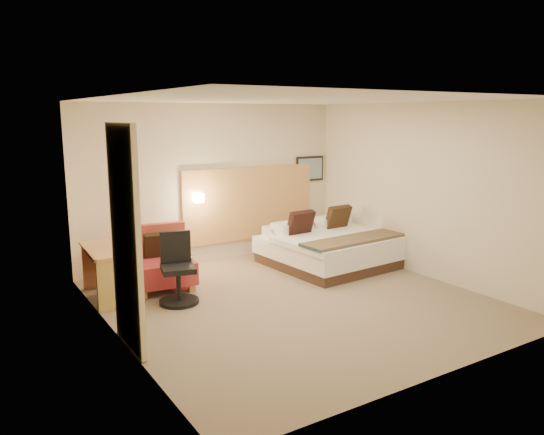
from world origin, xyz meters
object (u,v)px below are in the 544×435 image
side_table (179,272)px  desk_chair (178,274)px  bed (329,247)px  desk (108,258)px  lounge_chair (161,264)px

side_table → desk_chair: (-0.22, -0.49, 0.12)m
bed → desk: (-3.61, 0.31, 0.26)m
desk → desk_chair: 1.02m
lounge_chair → desk: lounge_chair is taller
lounge_chair → desk_chair: bearing=-92.0°
side_table → desk: size_ratio=0.45×
lounge_chair → desk_chair: 0.72m
lounge_chair → desk: (-0.76, -0.04, 0.20)m
bed → lounge_chair: size_ratio=2.18×
lounge_chair → desk_chair: desk_chair is taller
lounge_chair → desk: size_ratio=0.80×
bed → desk_chair: size_ratio=2.17×
bed → desk_chair: bearing=-172.7°
bed → side_table: 2.66m
desk → desk_chair: desk_chair is taller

